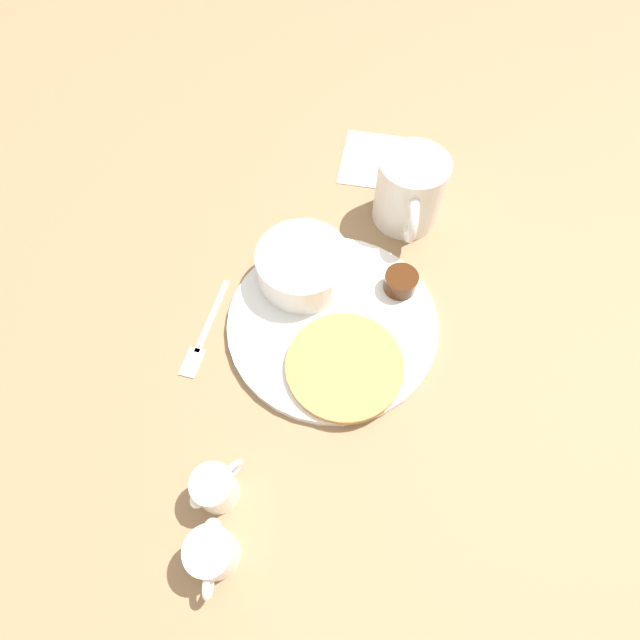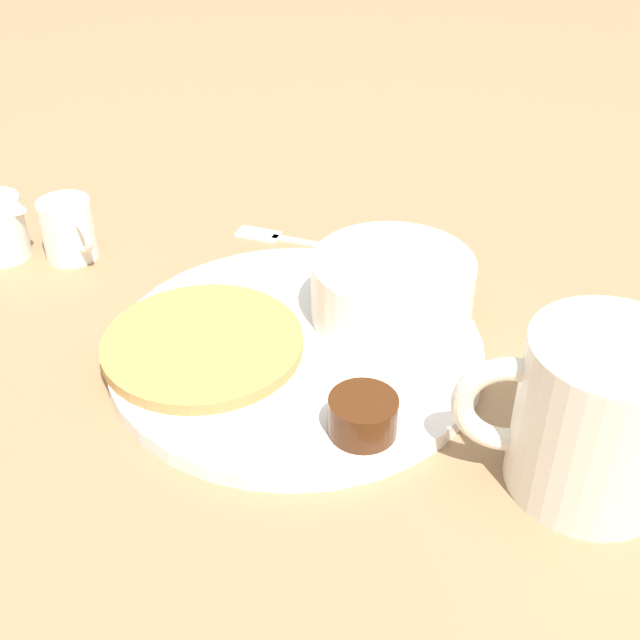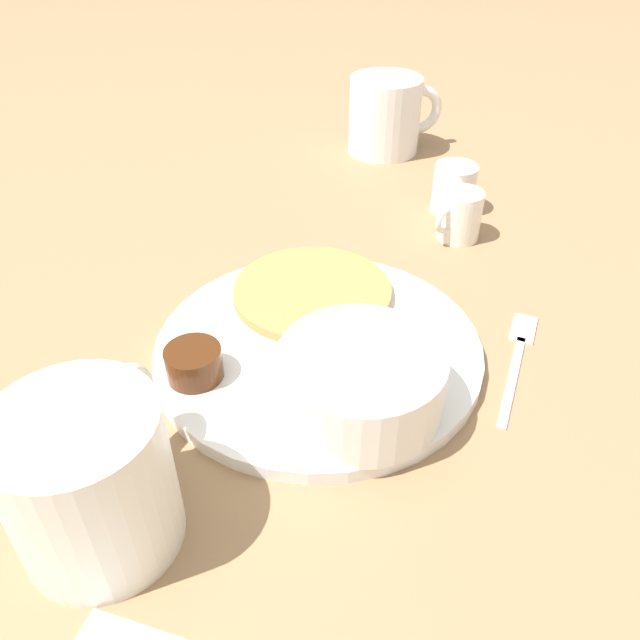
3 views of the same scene
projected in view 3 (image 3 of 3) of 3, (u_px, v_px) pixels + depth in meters
ground_plane at (318, 354)px, 0.52m from camera, size 4.00×4.00×0.00m
plate at (318, 348)px, 0.52m from camera, size 0.27×0.27×0.01m
pancake_stack at (312, 292)px, 0.56m from camera, size 0.14×0.14×0.01m
bowl at (361, 379)px, 0.44m from camera, size 0.12×0.12×0.05m
syrup_cup at (194, 363)px, 0.47m from camera, size 0.04×0.04×0.03m
butter_ramekin at (354, 420)px, 0.42m from camera, size 0.04×0.04×0.04m
coffee_mug at (92, 477)px, 0.36m from camera, size 0.13×0.10×0.10m
creamer_pitcher_near at (460, 215)px, 0.65m from camera, size 0.06×0.04×0.05m
creamer_pitcher_far at (454, 188)px, 0.70m from camera, size 0.07×0.05×0.06m
fork at (518, 352)px, 0.52m from camera, size 0.14×0.02×0.00m
second_mug at (387, 115)px, 0.83m from camera, size 0.11×0.11×0.10m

